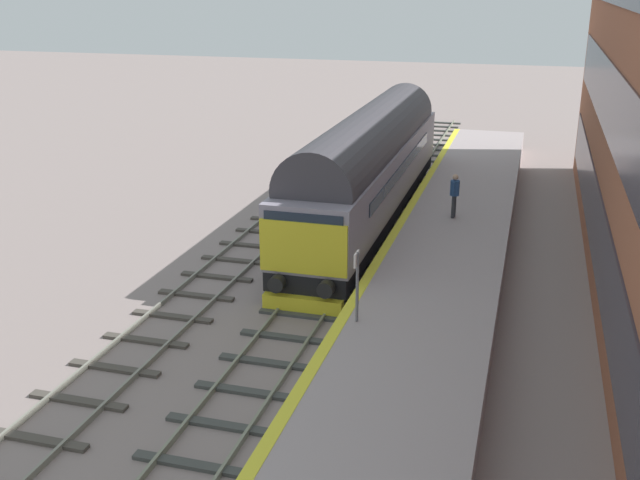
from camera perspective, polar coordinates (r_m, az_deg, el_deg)
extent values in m
plane|color=gray|center=(25.55, 1.01, -2.42)|extent=(140.00, 140.00, 0.00)
cube|color=gray|center=(25.70, -0.54, -2.10)|extent=(0.07, 60.00, 0.15)
cube|color=gray|center=(25.36, 2.58, -2.42)|extent=(0.07, 60.00, 0.15)
cube|color=#414340|center=(16.16, -9.81, -16.40)|extent=(2.50, 0.26, 0.09)
cube|color=#414340|center=(17.28, -7.63, -13.70)|extent=(2.50, 0.26, 0.09)
cube|color=#414340|center=(18.45, -5.77, -11.32)|extent=(2.50, 0.26, 0.09)
cube|color=#414340|center=(19.67, -4.15, -9.22)|extent=(2.50, 0.26, 0.09)
cube|color=#414340|center=(20.93, -2.74, -7.36)|extent=(2.50, 0.26, 0.09)
cube|color=#414340|center=(22.21, -1.51, -5.71)|extent=(2.50, 0.26, 0.09)
cube|color=#414340|center=(23.52, -0.41, -4.25)|extent=(2.50, 0.26, 0.09)
cube|color=#414340|center=(24.86, 0.56, -2.93)|extent=(2.50, 0.26, 0.09)
cube|color=#414340|center=(26.21, 1.43, -1.75)|extent=(2.50, 0.26, 0.09)
cube|color=#414340|center=(27.57, 2.22, -0.69)|extent=(2.50, 0.26, 0.09)
cube|color=#414340|center=(28.95, 2.93, 0.27)|extent=(2.50, 0.26, 0.09)
cube|color=#414340|center=(30.34, 3.57, 1.15)|extent=(2.50, 0.26, 0.09)
cube|color=#414340|center=(31.74, 4.16, 1.95)|extent=(2.50, 0.26, 0.09)
cube|color=#414340|center=(33.15, 4.70, 2.68)|extent=(2.50, 0.26, 0.09)
cube|color=#414340|center=(34.57, 5.20, 3.35)|extent=(2.50, 0.26, 0.09)
cube|color=#414340|center=(35.99, 5.66, 3.97)|extent=(2.50, 0.26, 0.09)
cube|color=#414340|center=(37.42, 6.08, 4.54)|extent=(2.50, 0.26, 0.09)
cube|color=#414340|center=(38.86, 6.47, 5.06)|extent=(2.50, 0.26, 0.09)
cube|color=#414340|center=(40.29, 6.84, 5.55)|extent=(2.50, 0.26, 0.09)
cube|color=#414340|center=(41.74, 7.18, 6.01)|extent=(2.50, 0.26, 0.09)
cube|color=#414340|center=(43.19, 7.50, 6.44)|extent=(2.50, 0.26, 0.09)
cube|color=#414340|center=(44.64, 7.80, 6.83)|extent=(2.50, 0.26, 0.09)
cube|color=#414340|center=(46.09, 8.08, 7.20)|extent=(2.50, 0.26, 0.09)
cube|color=#414340|center=(47.55, 8.34, 7.55)|extent=(2.50, 0.26, 0.09)
cube|color=#414340|center=(49.01, 8.59, 7.88)|extent=(2.50, 0.26, 0.09)
cube|color=#414340|center=(50.47, 8.82, 8.19)|extent=(2.50, 0.26, 0.09)
cube|color=#414340|center=(51.93, 9.04, 8.48)|extent=(2.50, 0.26, 0.09)
cube|color=#414340|center=(53.40, 9.25, 8.76)|extent=(2.50, 0.26, 0.09)
cube|color=gray|center=(26.87, -7.86, -1.33)|extent=(0.07, 60.00, 0.15)
cube|color=gray|center=(26.35, -5.00, -1.64)|extent=(0.07, 60.00, 0.15)
cube|color=#48423C|center=(17.75, -20.74, -13.93)|extent=(2.50, 0.26, 0.09)
cube|color=#48423C|center=(18.85, -17.83, -11.52)|extent=(2.50, 0.26, 0.09)
cube|color=#48423C|center=(20.03, -15.29, -9.36)|extent=(2.50, 0.26, 0.09)
cube|color=#48423C|center=(21.26, -13.07, -7.43)|extent=(2.50, 0.26, 0.09)
cube|color=#48423C|center=(22.54, -11.11, -5.71)|extent=(2.50, 0.26, 0.09)
cube|color=#48423C|center=(23.86, -9.37, -4.17)|extent=(2.50, 0.26, 0.09)
cube|color=#48423C|center=(25.22, -7.82, -2.78)|extent=(2.50, 0.26, 0.09)
cube|color=#48423C|center=(26.61, -6.44, -1.54)|extent=(2.50, 0.26, 0.09)
cube|color=#48423C|center=(28.02, -5.20, -0.43)|extent=(2.50, 0.26, 0.09)
cube|color=#48423C|center=(29.45, -4.07, 0.58)|extent=(2.50, 0.26, 0.09)
cube|color=#48423C|center=(30.91, -3.06, 1.50)|extent=(2.50, 0.26, 0.09)
cube|color=#48423C|center=(32.38, -2.13, 2.33)|extent=(2.50, 0.26, 0.09)
cube|color=#48423C|center=(33.86, -1.28, 3.09)|extent=(2.50, 0.26, 0.09)
cube|color=#48423C|center=(35.35, -0.50, 3.78)|extent=(2.50, 0.26, 0.09)
cube|color=#48423C|center=(36.86, 0.21, 4.42)|extent=(2.50, 0.26, 0.09)
cube|color=#48423C|center=(38.37, 0.87, 5.01)|extent=(2.50, 0.26, 0.09)
cube|color=#48423C|center=(39.90, 1.48, 5.55)|extent=(2.50, 0.26, 0.09)
cube|color=#48423C|center=(41.43, 2.05, 6.05)|extent=(2.50, 0.26, 0.09)
cube|color=#48423C|center=(42.97, 2.57, 6.51)|extent=(2.50, 0.26, 0.09)
cube|color=#48423C|center=(44.51, 3.07, 6.95)|extent=(2.50, 0.26, 0.09)
cube|color=#48423C|center=(46.06, 3.53, 7.35)|extent=(2.50, 0.26, 0.09)
cube|color=#48423C|center=(47.61, 3.96, 7.72)|extent=(2.50, 0.26, 0.09)
cube|color=#48423C|center=(49.17, 4.36, 8.08)|extent=(2.50, 0.26, 0.09)
cube|color=#48423C|center=(50.73, 4.74, 8.41)|extent=(2.50, 0.26, 0.09)
cube|color=#48423C|center=(52.30, 5.10, 8.71)|extent=(2.50, 0.26, 0.09)
cube|color=#48423C|center=(53.87, 5.43, 9.01)|extent=(2.50, 0.26, 0.09)
cube|color=#A49697|center=(24.75, 9.10, -2.15)|extent=(4.00, 44.00, 1.00)
cube|color=yellow|center=(24.83, 4.93, -0.66)|extent=(0.30, 44.00, 0.01)
cube|color=#32303B|center=(24.48, 20.27, 0.58)|extent=(0.06, 32.23, 2.13)
cube|color=#32303B|center=(23.63, 21.33, 9.34)|extent=(0.06, 32.23, 2.13)
cube|color=black|center=(30.30, 3.69, 2.66)|extent=(2.56, 17.66, 0.60)
cube|color=gray|center=(29.95, 3.74, 5.13)|extent=(2.70, 17.66, 2.10)
cylinder|color=#3A373D|center=(29.68, 3.79, 7.44)|extent=(2.56, 16.25, 2.57)
cube|color=yellow|center=(21.76, -1.29, -0.64)|extent=(2.65, 0.08, 1.58)
cube|color=#232D3D|center=(21.54, -1.29, 1.20)|extent=(2.38, 0.04, 0.64)
cube|color=#232D3D|center=(29.63, 6.35, 5.50)|extent=(0.04, 12.36, 0.44)
cylinder|color=black|center=(22.19, -3.29, -3.31)|extent=(0.48, 0.35, 0.48)
cylinder|color=black|center=(21.77, 0.45, -3.73)|extent=(0.48, 0.35, 0.48)
cube|color=yellow|center=(22.35, -1.31, -4.88)|extent=(2.43, 0.36, 0.47)
cylinder|color=black|center=(23.71, -0.13, -2.81)|extent=(1.64, 1.04, 1.04)
cylinder|color=black|center=(24.70, 0.57, -1.90)|extent=(1.64, 1.04, 1.04)
cylinder|color=black|center=(25.69, 1.23, -1.05)|extent=(1.64, 1.04, 1.04)
cylinder|color=black|center=(35.18, 5.47, 4.42)|extent=(1.64, 1.04, 1.04)
cylinder|color=black|center=(36.23, 5.79, 4.84)|extent=(1.64, 1.04, 1.04)
cylinder|color=black|center=(37.28, 6.10, 5.24)|extent=(1.64, 1.04, 1.04)
cylinder|color=slate|center=(19.23, 2.84, -3.59)|extent=(0.08, 0.08, 1.89)
cube|color=white|center=(18.95, 2.79, -1.45)|extent=(0.05, 0.44, 0.36)
cube|color=black|center=(18.96, 2.70, -1.44)|extent=(0.01, 0.20, 0.24)
cylinder|color=#32353B|center=(28.27, 10.05, 2.48)|extent=(0.13, 0.13, 0.84)
cylinder|color=#32353B|center=(28.46, 10.13, 2.59)|extent=(0.13, 0.13, 0.84)
cylinder|color=navy|center=(28.18, 10.17, 3.90)|extent=(0.37, 0.37, 0.56)
sphere|color=tan|center=(28.08, 10.22, 4.71)|extent=(0.22, 0.22, 0.22)
cylinder|color=navy|center=(27.98, 10.08, 3.80)|extent=(0.09, 0.09, 0.52)
cylinder|color=navy|center=(28.38, 10.26, 4.00)|extent=(0.09, 0.09, 0.52)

